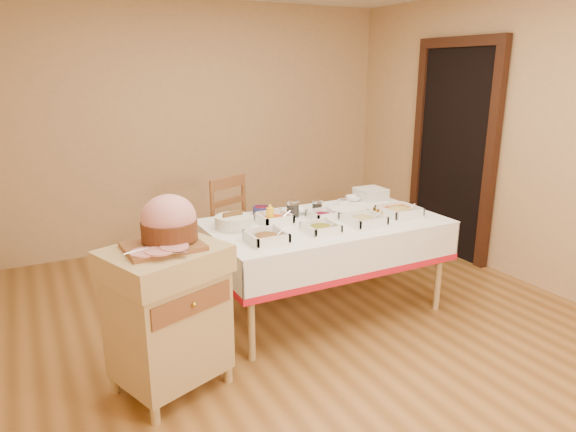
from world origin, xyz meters
The scene contains 23 objects.
room_shell centered at (0.00, 0.00, 1.30)m, with size 5.00×5.00×5.00m.
doorway centered at (2.20, 0.90, 1.11)m, with size 0.09×1.10×2.20m.
dining_table centered at (0.30, 0.30, 0.60)m, with size 1.82×1.02×0.76m.
butcher_cart centered at (-1.08, -0.17, 0.52)m, with size 0.79×0.72×0.91m.
dining_chair centered at (-0.12, 1.00, 0.51)m, with size 0.58×0.57×1.00m.
ham_on_board centered at (-1.03, -0.14, 1.04)m, with size 0.45×0.43×0.30m.
serving_dish_a centered at (-0.33, 0.04, 0.80)m, with size 0.26×0.25×0.11m.
serving_dish_b centered at (0.12, 0.07, 0.79)m, with size 0.23×0.23×0.09m.
serving_dish_c centered at (0.51, 0.08, 0.79)m, with size 0.27×0.27×0.11m.
serving_dish_d centered at (0.91, 0.15, 0.80)m, with size 0.28×0.28×0.11m.
serving_dish_e centered at (-0.08, 0.42, 0.80)m, with size 0.25×0.24×0.11m.
serving_dish_f centered at (0.31, 0.35, 0.79)m, with size 0.21×0.20×0.09m.
small_bowl_left centered at (-0.44, 0.57, 0.79)m, with size 0.12×0.12×0.06m.
small_bowl_mid centered at (-0.06, 0.71, 0.79)m, with size 0.14×0.14×0.06m.
small_bowl_right centered at (0.68, 0.62, 0.79)m, with size 0.11×0.11×0.05m.
bowl_white_imported centered at (0.23, 0.57, 0.78)m, with size 0.15×0.15×0.04m, color white.
bowl_small_imported centered at (0.85, 0.72, 0.78)m, with size 0.14×0.14×0.04m, color white.
preserve_jar_left centered at (0.13, 0.52, 0.82)m, with size 0.11×0.11×0.14m.
preserve_jar_right centered at (0.36, 0.52, 0.81)m, with size 0.09×0.09×0.11m.
mustard_bottle centered at (-0.14, 0.37, 0.84)m, with size 0.06×0.06×0.18m.
bread_basket centered at (-0.41, 0.44, 0.81)m, with size 0.27×0.27×0.12m.
plate_stack centered at (1.02, 0.69, 0.81)m, with size 0.24×0.24×0.10m.
brass_platter centered at (0.92, 0.24, 0.78)m, with size 0.38×0.27×0.05m.
Camera 1 is at (-1.73, -2.95, 1.90)m, focal length 32.00 mm.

